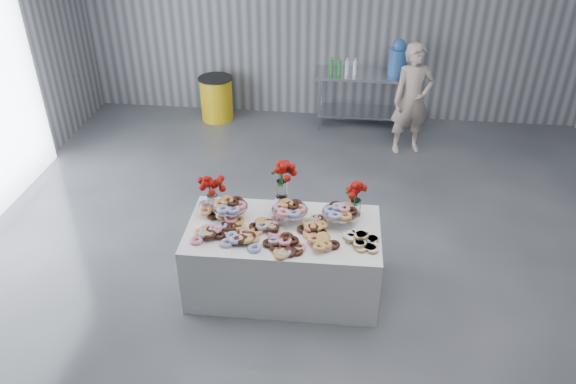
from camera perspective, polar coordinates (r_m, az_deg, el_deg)
name	(u,v)px	position (r m, az deg, el deg)	size (l,w,h in m)	color
ground	(306,295)	(5.89, 1.81, -10.37)	(9.00, 9.00, 0.00)	#393B41
room_walls	(278,38)	(4.63, -1.04, 15.33)	(8.04, 9.04, 4.02)	gray
display_table	(283,258)	(5.74, -0.47, -6.76)	(1.90, 1.00, 0.75)	white
prep_table	(362,90)	(9.07, 7.56, 10.23)	(1.50, 0.60, 0.90)	silver
donut_mounds	(283,228)	(5.44, -0.55, -3.65)	(1.80, 0.80, 0.09)	gold
cake_stand_left	(230,205)	(5.62, -5.92, -1.34)	(0.36, 0.36, 0.17)	silver
cake_stand_mid	(290,208)	(5.55, 0.18, -1.68)	(0.36, 0.36, 0.17)	silver
cake_stand_right	(340,211)	(5.53, 5.35, -1.95)	(0.36, 0.36, 0.17)	silver
danish_pile	(361,238)	(5.34, 7.40, -4.62)	(0.48, 0.48, 0.11)	white
bouquet_left	(211,186)	(5.66, -7.81, 0.65)	(0.26, 0.26, 0.42)	white
bouquet_right	(357,190)	(5.57, 6.99, 0.17)	(0.26, 0.26, 0.42)	white
bouquet_center	(282,177)	(5.59, -0.65, 1.55)	(0.26, 0.26, 0.57)	silver
water_jug	(398,59)	(8.91, 11.10, 13.15)	(0.28, 0.28, 0.55)	#3E79D4
drink_bottles	(343,66)	(8.83, 5.62, 12.62)	(0.54, 0.08, 0.27)	#268C33
person	(412,100)	(8.33, 12.51, 9.16)	(0.59, 0.39, 1.63)	#CC8C93
trash_barrel	(217,98)	(9.42, -7.27, 9.41)	(0.56, 0.56, 0.72)	gold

